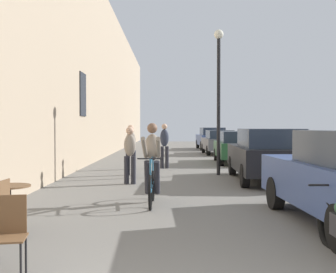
{
  "coord_description": "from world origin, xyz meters",
  "views": [
    {
      "loc": [
        0.17,
        -2.84,
        1.63
      ],
      "look_at": [
        0.12,
        14.51,
        1.23
      ],
      "focal_mm": 45.09,
      "sensor_mm": 36.0,
      "label": 1
    }
  ],
  "objects": [
    {
      "name": "cafe_chair_near_toward_street",
      "position": [
        -1.53,
        1.61,
        0.52
      ],
      "size": [
        0.44,
        0.44,
        0.89
      ],
      "color": "black",
      "rests_on": "ground_plane"
    },
    {
      "name": "building_facade_left",
      "position": [
        -3.45,
        14.0,
        4.39
      ],
      "size": [
        0.54,
        68.0,
        8.78
      ],
      "color": "tan",
      "rests_on": "ground_plane"
    },
    {
      "name": "parked_car_second",
      "position": [
        3.11,
        9.73,
        0.82
      ],
      "size": [
        2.01,
        4.49,
        1.57
      ],
      "color": "black",
      "rests_on": "ground_plane"
    },
    {
      "name": "parked_car_fifth",
      "position": [
        3.31,
        27.66,
        0.82
      ],
      "size": [
        1.97,
        4.48,
        1.58
      ],
      "color": "#384C84",
      "rests_on": "ground_plane"
    },
    {
      "name": "parked_car_fourth",
      "position": [
        3.17,
        22.16,
        0.74
      ],
      "size": [
        1.77,
        4.05,
        1.43
      ],
      "color": "#595960",
      "rests_on": "ground_plane"
    },
    {
      "name": "pedestrian_far",
      "position": [
        0.03,
        13.65,
        0.99
      ],
      "size": [
        0.38,
        0.3,
        1.75
      ],
      "color": "#26262D",
      "rests_on": "ground_plane"
    },
    {
      "name": "cyclist_on_bicycle",
      "position": [
        -0.17,
        6.05,
        0.81
      ],
      "size": [
        0.52,
        1.76,
        1.74
      ],
      "color": "black",
      "rests_on": "ground_plane"
    },
    {
      "name": "street_lamp",
      "position": [
        1.87,
        11.38,
        3.11
      ],
      "size": [
        0.32,
        0.32,
        4.9
      ],
      "color": "black",
      "rests_on": "ground_plane"
    },
    {
      "name": "pedestrian_mid",
      "position": [
        -1.09,
        11.32,
        0.95
      ],
      "size": [
        0.37,
        0.29,
        1.69
      ],
      "color": "#26262D",
      "rests_on": "ground_plane"
    },
    {
      "name": "cafe_table_mid",
      "position": [
        -2.3,
        3.68,
        0.52
      ],
      "size": [
        0.64,
        0.64,
        0.72
      ],
      "color": "black",
      "rests_on": "ground_plane"
    },
    {
      "name": "pedestrian_near",
      "position": [
        -0.92,
        9.12,
        0.92
      ],
      "size": [
        0.37,
        0.29,
        1.63
      ],
      "color": "#26262D",
      "rests_on": "ground_plane"
    },
    {
      "name": "parked_car_third",
      "position": [
        3.21,
        15.97,
        0.74
      ],
      "size": [
        1.8,
        4.08,
        1.43
      ],
      "color": "#23512D",
      "rests_on": "ground_plane"
    }
  ]
}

